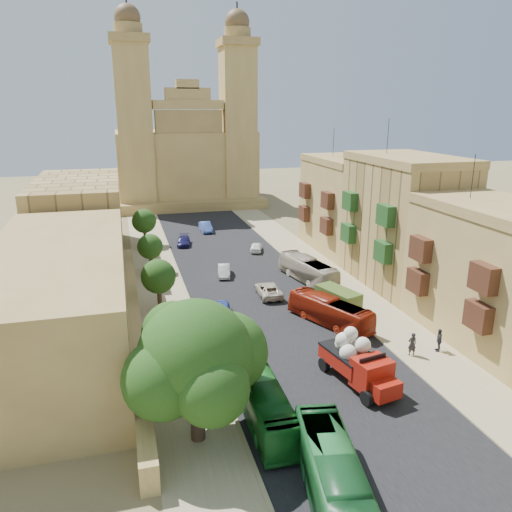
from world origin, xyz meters
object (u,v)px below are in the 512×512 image
street_tree_d (144,221)px  pedestrian_c (439,340)px  bus_green_south (335,483)px  bus_green_north (263,401)px  street_tree_b (158,277)px  ficus_tree (197,360)px  street_tree_c (150,247)px  car_white_a (224,271)px  car_white_b (256,247)px  street_tree_a (173,335)px  bus_red_east (330,312)px  olive_pickup (338,299)px  car_dkblue (184,241)px  church (185,155)px  car_blue_b (206,227)px  car_cream (268,290)px  pedestrian_a (412,344)px  bus_cream_east (308,270)px  red_truck (358,361)px  car_blue_a (223,309)px

street_tree_d → pedestrian_c: size_ratio=2.71×
bus_green_south → bus_green_north: bus_green_south is taller
street_tree_b → ficus_tree: bearing=-88.4°
street_tree_c → street_tree_d: size_ratio=0.88×
car_white_a → car_white_b: 10.79m
street_tree_a → bus_red_east: size_ratio=0.51×
car_white_a → olive_pickup: bearing=-44.3°
car_dkblue → olive_pickup: bearing=-57.2°
pedestrian_c → street_tree_a: bearing=-72.9°
church → car_blue_b: (-0.50, -24.88, -8.79)m
ficus_tree → car_cream: ficus_tree is taller
street_tree_c → bus_green_south: (6.00, -38.95, -1.61)m
car_cream → pedestrian_a: pedestrian_a is taller
bus_cream_east → car_blue_b: (-6.97, 25.72, -0.58)m
red_truck → pedestrian_c: (8.35, 2.69, -0.76)m
street_tree_b → car_blue_a: bearing=-27.5°
bus_green_south → car_blue_a: 24.11m
car_blue_a → car_cream: 6.63m
car_white_b → car_blue_a: bearing=84.7°
street_tree_a → car_white_b: size_ratio=1.25×
olive_pickup → pedestrian_a: size_ratio=2.64×
pedestrian_a → street_tree_c: bearing=-51.3°
street_tree_d → bus_green_north: 43.60m
street_tree_b → street_tree_c: (-0.00, 12.00, -0.34)m
street_tree_d → olive_pickup: (16.50, -28.00, -2.50)m
car_blue_a → pedestrian_c: pedestrian_c is taller
bus_green_south → car_cream: 28.23m
street_tree_d → car_blue_b: bearing=31.1°
church → ficus_tree: bearing=-97.2°
street_tree_b → street_tree_d: 24.00m
ficus_tree → car_blue_b: (8.92, 49.72, -4.33)m
church → car_blue_a: church is taller
car_dkblue → street_tree_b: bearing=-93.1°
bus_cream_east → car_white_b: size_ratio=2.62×
street_tree_c → ficus_tree: bearing=-89.0°
street_tree_c → car_dkblue: (5.16, 10.61, -2.41)m
church → pedestrian_c: 70.16m
bus_red_east → pedestrian_c: (6.28, -6.97, -0.27)m
street_tree_a → car_cream: street_tree_a is taller
car_blue_b → pedestrian_c: bearing=-76.7°
car_white_b → ficus_tree: bearing=88.0°
street_tree_a → car_blue_b: street_tree_a is taller
bus_cream_east → car_white_a: size_ratio=2.47×
bus_green_north → car_white_b: bus_green_north is taller
bus_green_south → car_white_b: bearing=90.0°
street_tree_b → car_dkblue: street_tree_b is taller
car_white_b → pedestrian_c: 31.89m
car_blue_a → pedestrian_c: bearing=-27.2°
bus_cream_east → street_tree_c: bearing=-37.4°
car_dkblue → car_white_b: 10.55m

